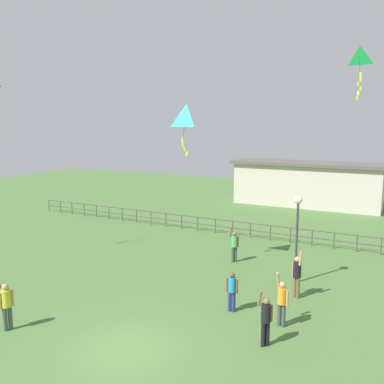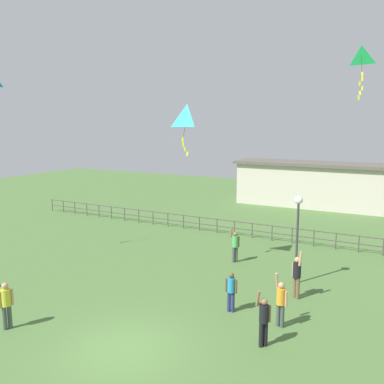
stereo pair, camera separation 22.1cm
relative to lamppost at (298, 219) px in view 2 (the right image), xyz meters
The scene contains 12 objects.
ground_plane 9.07m from the lamppost, 112.91° to the right, with size 80.00×80.00×0.00m, color #4C7038.
lamppost is the anchor object (origin of this frame).
person_0 6.01m from the lamppost, 85.63° to the right, with size 0.46×0.41×1.88m.
person_1 2.46m from the lamppost, 74.82° to the right, with size 0.46×0.41×2.02m.
person_2 4.63m from the lamppost, 82.68° to the right, with size 0.49×0.35×1.89m.
person_3 4.62m from the lamppost, 109.94° to the right, with size 0.46×0.28×1.53m.
person_4 11.76m from the lamppost, 131.11° to the right, with size 0.31×0.46×1.65m.
person_5 4.19m from the lamppost, 158.08° to the left, with size 0.45×0.39×1.86m.
kite_1 8.41m from the lamppost, 68.57° to the left, with size 0.92×0.60×2.48m.
kite_2 6.72m from the lamppost, behind, with size 0.87×0.72×2.32m.
waterfront_railing 7.45m from the lamppost, 120.98° to the left, with size 36.04×0.06×0.95m.
pavilion_building 18.44m from the lamppost, 100.84° to the left, with size 12.62×4.00×3.78m.
Camera 2 is at (7.49, -9.37, 6.90)m, focal length 38.41 mm.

